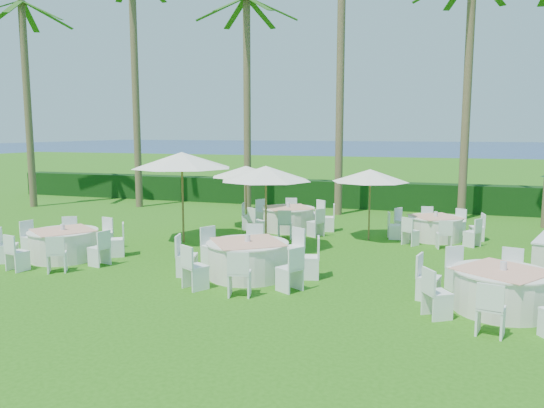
{
  "coord_description": "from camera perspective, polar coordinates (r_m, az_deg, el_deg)",
  "views": [
    {
      "loc": [
        4.88,
        -12.0,
        3.5
      ],
      "look_at": [
        -0.04,
        3.06,
        1.3
      ],
      "focal_mm": 35.0,
      "sensor_mm": 36.0,
      "label": 1
    }
  ],
  "objects": [
    {
      "name": "ground",
      "position": [
        13.42,
        -3.93,
        -7.24
      ],
      "size": [
        120.0,
        120.0,
        0.0
      ],
      "primitive_type": "plane",
      "color": "#256110",
      "rests_on": "ground"
    },
    {
      "name": "hedge",
      "position": [
        24.66,
        6.55,
        1.1
      ],
      "size": [
        34.0,
        1.0,
        1.2
      ],
      "primitive_type": "cube",
      "color": "black",
      "rests_on": "ground"
    },
    {
      "name": "ocean",
      "position": [
        114.16,
        15.71,
        5.85
      ],
      "size": [
        260.0,
        260.0,
        0.0
      ],
      "primitive_type": "plane",
      "color": "navy",
      "rests_on": "ground"
    },
    {
      "name": "banquet_table_a",
      "position": [
        15.62,
        -21.5,
        -4.0
      ],
      "size": [
        3.23,
        3.23,
        0.97
      ],
      "color": "silver",
      "rests_on": "ground"
    },
    {
      "name": "banquet_table_b",
      "position": [
        12.81,
        -2.63,
        -5.85
      ],
      "size": [
        3.44,
        3.44,
        1.03
      ],
      "color": "silver",
      "rests_on": "ground"
    },
    {
      "name": "banquet_table_c",
      "position": [
        11.35,
        23.5,
        -8.43
      ],
      "size": [
        3.29,
        3.29,
        0.99
      ],
      "color": "silver",
      "rests_on": "ground"
    },
    {
      "name": "banquet_table_e",
      "position": [
        18.73,
        1.75,
        -1.53
      ],
      "size": [
        3.27,
        3.27,
        0.99
      ],
      "color": "silver",
      "rests_on": "ground"
    },
    {
      "name": "banquet_table_f",
      "position": [
        17.9,
        17.15,
        -2.43
      ],
      "size": [
        3.02,
        3.02,
        0.92
      ],
      "color": "silver",
      "rests_on": "ground"
    },
    {
      "name": "umbrella_a",
      "position": [
        16.65,
        -9.68,
        4.67
      ],
      "size": [
        3.15,
        3.15,
        2.84
      ],
      "color": "brown",
      "rests_on": "ground"
    },
    {
      "name": "umbrella_b",
      "position": [
        15.35,
        -0.67,
        3.31
      ],
      "size": [
        2.69,
        2.69,
        2.49
      ],
      "color": "brown",
      "rests_on": "ground"
    },
    {
      "name": "umbrella_c",
      "position": [
        18.99,
        -2.82,
        3.52
      ],
      "size": [
        2.52,
        2.52,
        2.25
      ],
      "color": "brown",
      "rests_on": "ground"
    },
    {
      "name": "umbrella_d",
      "position": [
        17.08,
        10.52,
        3.03
      ],
      "size": [
        2.44,
        2.44,
        2.29
      ],
      "color": "brown",
      "rests_on": "ground"
    },
    {
      "name": "palm_a",
      "position": [
        25.19,
        -14.5,
        12.76
      ],
      "size": [
        4.24,
        4.37,
        10.53
      ],
      "color": "brown",
      "rests_on": "ground"
    },
    {
      "name": "palm_b",
      "position": [
        23.75,
        -2.7,
        11.65
      ],
      "size": [
        4.3,
        4.34,
        9.19
      ],
      "color": "brown",
      "rests_on": "ground"
    },
    {
      "name": "palm_c",
      "position": [
        22.46,
        7.41,
        16.35
      ],
      "size": [
        4.15,
        4.4,
        12.67
      ],
      "color": "brown",
      "rests_on": "ground"
    },
    {
      "name": "palm_d",
      "position": [
        22.22,
        20.28,
        11.8
      ],
      "size": [
        4.41,
        4.1,
        9.46
      ],
      "color": "brown",
      "rests_on": "ground"
    },
    {
      "name": "palm_f",
      "position": [
        26.83,
        -24.85,
        10.53
      ],
      "size": [
        4.41,
        4.06,
        9.21
      ],
      "color": "brown",
      "rests_on": "ground"
    }
  ]
}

